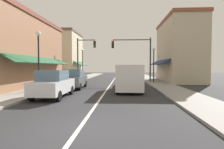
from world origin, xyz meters
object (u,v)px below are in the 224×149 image
van_in_lane (129,77)px  traffic_signal_left_corner (83,53)px  parked_car_second_left (74,79)px  street_lamp_right_mid (154,59)px  traffic_signal_mast_arm (137,52)px  street_lamp_left_far (82,59)px  parked_car_nearest_left (53,84)px  street_lamp_left_near (39,51)px

van_in_lane → traffic_signal_left_corner: 12.00m
parked_car_second_left → van_in_lane: 5.19m
street_lamp_right_mid → van_in_lane: bearing=-113.2°
van_in_lane → parked_car_second_left: bearing=163.1°
van_in_lane → traffic_signal_mast_arm: size_ratio=0.93×
traffic_signal_left_corner → street_lamp_left_far: 4.74m
parked_car_nearest_left → van_in_lane: size_ratio=0.79×
street_lamp_right_mid → traffic_signal_mast_arm: bearing=147.0°
parked_car_nearest_left → traffic_signal_mast_arm: 13.76m
traffic_signal_mast_arm → street_lamp_right_mid: (1.92, -1.24, -0.92)m
parked_car_nearest_left → parked_car_second_left: bearing=89.1°
street_lamp_left_far → street_lamp_left_near: bearing=-90.2°
traffic_signal_mast_arm → street_lamp_left_near: (-8.28, -9.41, -0.62)m
parked_car_nearest_left → street_lamp_left_near: street_lamp_left_near is taller
street_lamp_right_mid → street_lamp_left_far: street_lamp_left_far is taller
parked_car_second_left → van_in_lane: size_ratio=0.80×
traffic_signal_mast_arm → van_in_lane: bearing=-98.0°
parked_car_second_left → traffic_signal_mast_arm: (6.15, 6.94, 2.95)m
traffic_signal_mast_arm → traffic_signal_left_corner: (-7.09, 1.60, -0.02)m
street_lamp_right_mid → traffic_signal_left_corner: bearing=162.5°
parked_car_second_left → street_lamp_left_near: (-2.13, -2.47, 2.33)m
street_lamp_left_near → street_lamp_left_far: street_lamp_left_far is taller
traffic_signal_left_corner → parked_car_second_left: bearing=-83.7°
van_in_lane → traffic_signal_left_corner: bearing=121.0°
traffic_signal_left_corner → street_lamp_right_mid: bearing=-17.5°
parked_car_nearest_left → traffic_signal_left_corner: 13.88m
van_in_lane → street_lamp_left_far: street_lamp_left_far is taller
van_in_lane → traffic_signal_mast_arm: traffic_signal_mast_arm is taller
parked_car_second_left → traffic_signal_mast_arm: 9.73m
parked_car_nearest_left → traffic_signal_left_corner: bearing=93.3°
van_in_lane → street_lamp_left_near: size_ratio=1.10×
parked_car_nearest_left → street_lamp_left_near: (-2.11, 2.53, 2.33)m
van_in_lane → street_lamp_left_far: (-7.03, 14.67, 2.08)m
van_in_lane → street_lamp_left_near: bearing=-172.0°
street_lamp_left_far → traffic_signal_mast_arm: bearing=-36.8°
parked_car_nearest_left → parked_car_second_left: size_ratio=0.99×
traffic_signal_left_corner → street_lamp_right_mid: (9.01, -2.84, -0.90)m
street_lamp_left_near → street_lamp_left_far: size_ratio=0.99×
parked_car_nearest_left → street_lamp_right_mid: 13.56m
traffic_signal_left_corner → street_lamp_left_near: traffic_signal_left_corner is taller
traffic_signal_left_corner → street_lamp_left_near: (-1.19, -11.01, -0.60)m
street_lamp_right_mid → parked_car_second_left: bearing=-144.8°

